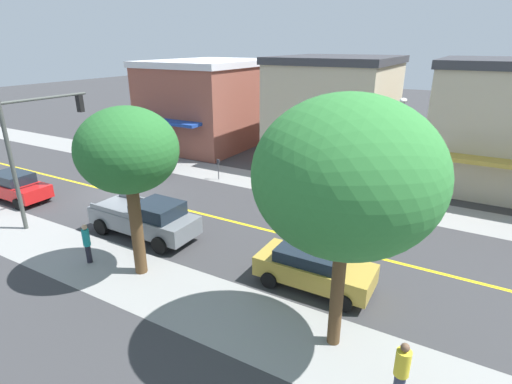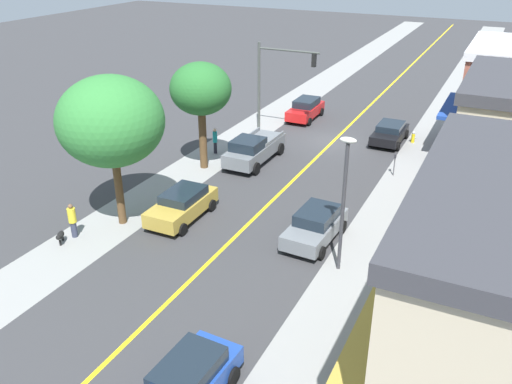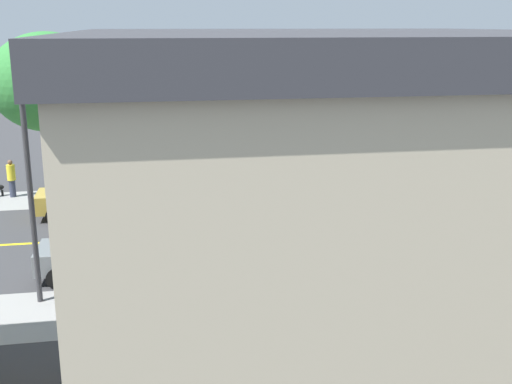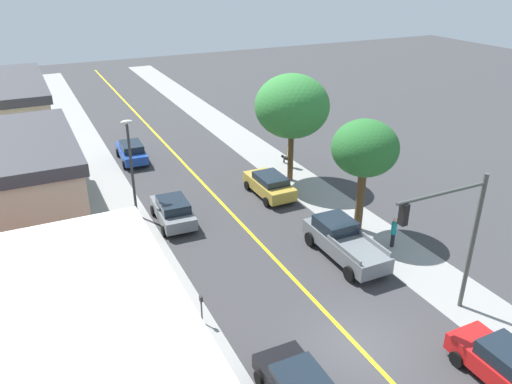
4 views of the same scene
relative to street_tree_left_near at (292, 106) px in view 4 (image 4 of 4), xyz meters
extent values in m
plane|color=#38383A|center=(-5.91, -16.24, -5.44)|extent=(140.00, 140.00, 0.00)
cube|color=gray|center=(0.48, -16.24, -5.43)|extent=(3.32, 126.00, 0.01)
cube|color=yellow|center=(-5.91, -16.24, -5.44)|extent=(0.20, 126.00, 0.00)
cube|color=#B29338|center=(-14.52, 5.09, -2.76)|extent=(1.29, 7.77, 0.24)
cylinder|color=brown|center=(0.00, 0.00, -3.67)|extent=(0.40, 0.40, 3.54)
ellipsoid|color=#337F38|center=(0.00, 0.00, 0.02)|extent=(5.12, 5.12, 4.35)
cylinder|color=brown|center=(0.01, -8.16, -3.59)|extent=(0.48, 0.48, 3.70)
ellipsoid|color=#286B2D|center=(0.01, -8.16, -0.34)|extent=(3.73, 3.73, 3.17)
cylinder|color=#4C4C51|center=(-11.18, -12.14, -4.86)|extent=(0.07, 0.07, 1.15)
cube|color=#2D2D33|center=(-11.18, -12.14, -4.15)|extent=(0.12, 0.18, 0.26)
cylinder|color=#474C47|center=(-0.06, -16.14, -2.14)|extent=(0.20, 0.20, 6.60)
cylinder|color=#474C47|center=(-2.34, -16.14, 0.75)|extent=(4.58, 0.14, 0.14)
cube|color=black|center=(-4.23, -16.14, 0.25)|extent=(0.26, 0.32, 0.90)
sphere|color=red|center=(-4.23, -16.14, 0.55)|extent=(0.20, 0.20, 0.20)
sphere|color=yellow|center=(-4.23, -16.14, 0.25)|extent=(0.20, 0.20, 0.20)
sphere|color=green|center=(-4.23, -16.14, -0.05)|extent=(0.20, 0.20, 0.20)
cylinder|color=#38383D|center=(-11.34, -0.79, -2.49)|extent=(0.16, 0.16, 5.90)
ellipsoid|color=silver|center=(-11.34, -0.79, 0.61)|extent=(0.70, 0.36, 0.24)
cube|color=red|center=(-2.19, -20.32, -4.75)|extent=(1.79, 4.38, 0.73)
cylinder|color=black|center=(-3.08, -18.88, -5.12)|extent=(0.22, 0.64, 0.64)
cylinder|color=black|center=(-1.31, -18.87, -5.12)|extent=(0.22, 0.64, 0.64)
cube|color=slate|center=(-9.53, -2.60, -4.77)|extent=(2.02, 4.31, 0.70)
cube|color=#19232D|center=(-9.54, -2.81, -4.14)|extent=(1.72, 2.36, 0.55)
cylinder|color=black|center=(-10.39, -1.17, -5.12)|extent=(0.25, 0.65, 0.64)
cylinder|color=black|center=(-8.55, -1.25, -5.12)|extent=(0.25, 0.65, 0.64)
cylinder|color=black|center=(-10.51, -3.96, -5.12)|extent=(0.25, 0.65, 0.64)
cylinder|color=black|center=(-8.68, -4.04, -5.12)|extent=(0.25, 0.65, 0.64)
cube|color=#1E429E|center=(-9.40, 8.68, -4.78)|extent=(1.92, 4.43, 0.68)
cube|color=#19232D|center=(-9.40, 8.46, -4.16)|extent=(1.63, 2.42, 0.55)
cylinder|color=black|center=(-10.21, 10.16, -5.12)|extent=(0.25, 0.65, 0.64)
cylinder|color=black|center=(-8.47, 10.09, -5.12)|extent=(0.25, 0.65, 0.64)
cylinder|color=black|center=(-10.33, 7.28, -5.12)|extent=(0.25, 0.65, 0.64)
cylinder|color=black|center=(-8.58, 7.21, -5.12)|extent=(0.25, 0.65, 0.64)
cube|color=#19232D|center=(-9.55, -18.05, -4.29)|extent=(1.67, 2.25, 0.44)
cylinder|color=black|center=(-10.48, -16.47, -5.12)|extent=(0.22, 0.64, 0.64)
cylinder|color=black|center=(-8.60, -16.48, -5.12)|extent=(0.22, 0.64, 0.64)
cube|color=#B29338|center=(-2.55, -1.68, -4.74)|extent=(1.91, 4.41, 0.76)
cube|color=#19232D|center=(-2.55, -1.90, -4.13)|extent=(1.66, 2.39, 0.45)
cylinder|color=black|center=(-3.50, -0.24, -5.12)|extent=(0.23, 0.64, 0.64)
cylinder|color=black|center=(-1.63, -0.23, -5.12)|extent=(0.23, 0.64, 0.64)
cylinder|color=black|center=(-3.47, -3.14, -5.12)|extent=(0.23, 0.64, 0.64)
cylinder|color=black|center=(-1.61, -3.13, -5.12)|extent=(0.23, 0.64, 0.64)
cube|color=slate|center=(-2.51, -10.42, -4.62)|extent=(1.96, 5.54, 0.83)
cube|color=#19232D|center=(-2.50, -9.42, -3.89)|extent=(1.80, 2.00, 0.63)
cube|color=slate|center=(-3.41, -11.53, -4.09)|extent=(0.11, 2.88, 0.24)
cube|color=slate|center=(-1.61, -11.53, -4.09)|extent=(0.11, 2.88, 0.24)
cylinder|color=black|center=(-3.48, -8.53, -5.04)|extent=(0.28, 0.80, 0.80)
cylinder|color=black|center=(-1.53, -8.54, -5.04)|extent=(0.28, 0.80, 0.80)
cylinder|color=black|center=(-3.49, -12.30, -5.04)|extent=(0.28, 0.80, 0.80)
cylinder|color=black|center=(-1.53, -12.31, -5.04)|extent=(0.28, 0.80, 0.80)
cylinder|color=black|center=(0.57, -10.60, -5.04)|extent=(0.23, 0.23, 0.80)
cylinder|color=teal|center=(0.57, -10.60, -4.27)|extent=(0.30, 0.30, 0.73)
sphere|color=tan|center=(0.57, -10.60, -3.79)|extent=(0.23, 0.23, 0.23)
cylinder|color=#33384C|center=(1.20, 2.18, -5.03)|extent=(0.29, 0.29, 0.81)
cylinder|color=yellow|center=(1.20, 2.18, -4.26)|extent=(0.39, 0.39, 0.74)
sphere|color=brown|center=(1.20, 2.18, -3.77)|extent=(0.23, 0.23, 0.23)
ellipsoid|color=black|center=(1.35, 2.92, -5.01)|extent=(0.62, 0.75, 0.30)
sphere|color=black|center=(1.15, 3.25, -4.92)|extent=(0.24, 0.24, 0.24)
cylinder|color=black|center=(1.22, 3.13, -5.30)|extent=(0.11, 0.11, 0.28)
cylinder|color=black|center=(1.48, 2.72, -5.30)|extent=(0.11, 0.11, 0.28)
camera|label=1|loc=(9.88, 2.89, 3.33)|focal=27.96mm
camera|label=2|loc=(-16.81, 18.89, 7.93)|focal=37.68mm
camera|label=3|loc=(-29.67, -3.98, 2.50)|focal=44.98mm
camera|label=4|loc=(-16.71, -29.07, 9.10)|focal=35.34mm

